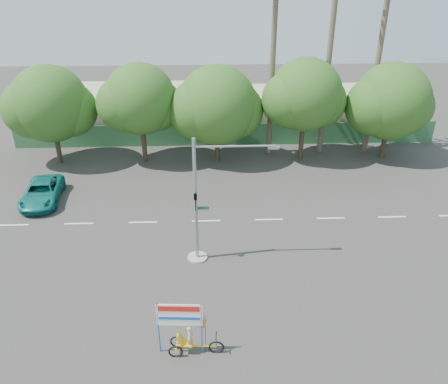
{
  "coord_description": "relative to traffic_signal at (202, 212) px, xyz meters",
  "views": [
    {
      "loc": [
        -1.87,
        -15.9,
        14.15
      ],
      "look_at": [
        -0.99,
        5.11,
        3.5
      ],
      "focal_mm": 35.0,
      "sensor_mm": 36.0,
      "label": 1
    }
  ],
  "objects": [
    {
      "name": "ground",
      "position": [
        2.2,
        -3.98,
        -2.92
      ],
      "size": [
        120.0,
        120.0,
        0.0
      ],
      "primitive_type": "plane",
      "color": "#33302D",
      "rests_on": "ground"
    },
    {
      "name": "fence",
      "position": [
        2.2,
        17.52,
        -1.92
      ],
      "size": [
        38.0,
        0.08,
        2.0
      ],
      "primitive_type": "cube",
      "color": "#336B3D",
      "rests_on": "ground"
    },
    {
      "name": "building_left",
      "position": [
        -7.8,
        22.02,
        -0.92
      ],
      "size": [
        12.0,
        8.0,
        4.0
      ],
      "primitive_type": "cube",
      "color": "#B3AB8E",
      "rests_on": "ground"
    },
    {
      "name": "building_right",
      "position": [
        10.2,
        22.02,
        -1.12
      ],
      "size": [
        14.0,
        8.0,
        3.6
      ],
      "primitive_type": "cube",
      "color": "#B3AB8E",
      "rests_on": "ground"
    },
    {
      "name": "tree_far_left",
      "position": [
        -11.85,
        14.02,
        1.84
      ],
      "size": [
        7.14,
        6.0,
        7.96
      ],
      "color": "#473828",
      "rests_on": "ground"
    },
    {
      "name": "tree_left",
      "position": [
        -4.85,
        14.02,
        2.14
      ],
      "size": [
        6.66,
        5.6,
        8.07
      ],
      "color": "#473828",
      "rests_on": "ground"
    },
    {
      "name": "tree_center",
      "position": [
        1.14,
        14.02,
        1.55
      ],
      "size": [
        7.62,
        6.4,
        7.85
      ],
      "color": "#473828",
      "rests_on": "ground"
    },
    {
      "name": "tree_right",
      "position": [
        8.15,
        14.02,
        2.32
      ],
      "size": [
        6.9,
        5.8,
        8.36
      ],
      "color": "#473828",
      "rests_on": "ground"
    },
    {
      "name": "tree_far_right",
      "position": [
        15.15,
        14.02,
        1.73
      ],
      "size": [
        7.38,
        6.2,
        7.94
      ],
      "color": "#473828",
      "rests_on": "ground"
    },
    {
      "name": "palm_tall",
      "position": [
        10.2,
        15.52,
        7.55
      ],
      "size": [
        3.73,
        3.79,
        17.45
      ],
      "color": "#70604C",
      "rests_on": "ground"
    },
    {
      "name": "palm_mid",
      "position": [
        14.2,
        15.52,
        6.48
      ],
      "size": [
        3.73,
        3.79,
        15.45
      ],
      "color": "#70604C",
      "rests_on": "ground"
    },
    {
      "name": "palm_short",
      "position": [
        5.7,
        15.52,
        5.94
      ],
      "size": [
        3.73,
        3.79,
        14.45
      ],
      "color": "#70604C",
      "rests_on": "ground"
    },
    {
      "name": "traffic_signal",
      "position": [
        0.0,
        0.0,
        0.0
      ],
      "size": [
        4.72,
        1.1,
        7.0
      ],
      "color": "gray",
      "rests_on": "ground"
    },
    {
      "name": "trike_billboard",
      "position": [
        -0.64,
        -6.64,
        -1.85
      ],
      "size": [
        2.71,
        0.66,
        2.66
      ],
      "rotation": [
        0.0,
        0.0,
        -0.07
      ],
      "color": "black",
      "rests_on": "ground"
    },
    {
      "name": "pickup_truck",
      "position": [
        -10.97,
        7.15,
        -2.23
      ],
      "size": [
        2.79,
        5.19,
        1.38
      ],
      "primitive_type": "imported",
      "rotation": [
        0.0,
        0.0,
        0.1
      ],
      "color": "#107269",
      "rests_on": "ground"
    }
  ]
}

